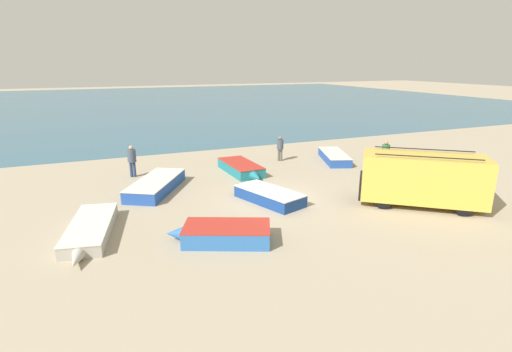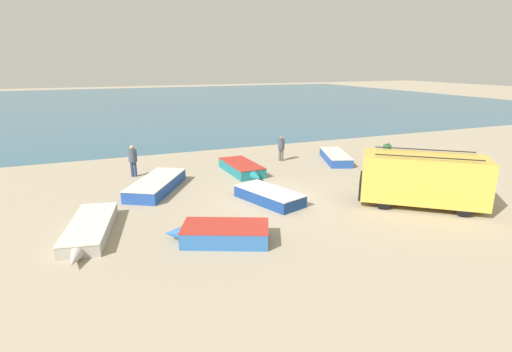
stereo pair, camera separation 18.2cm
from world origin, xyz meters
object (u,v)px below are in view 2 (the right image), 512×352
at_px(fishing_rowboat_2, 242,168).
at_px(fisherman_1, 387,153).
at_px(fisherman_2, 133,158).
at_px(parked_van, 423,179).
at_px(fishing_rowboat_3, 335,156).
at_px(fishing_rowboat_5, 267,195).
at_px(fishing_rowboat_4, 89,229).
at_px(fishing_rowboat_1, 158,184).
at_px(fishing_rowboat_0, 222,233).
at_px(fisherman_0, 281,146).

distance_m(fishing_rowboat_2, fisherman_1, 8.78).
xyz_separation_m(fishing_rowboat_2, fisherman_2, (-6.02, 1.66, 0.80)).
bearing_deg(parked_van, fisherman_1, -77.35).
distance_m(fishing_rowboat_3, fishing_rowboat_5, 9.38).
bearing_deg(fishing_rowboat_5, fishing_rowboat_4, 78.29).
bearing_deg(fishing_rowboat_1, fishing_rowboat_5, -98.87).
height_order(parked_van, fishing_rowboat_3, parked_van).
bearing_deg(fishing_rowboat_5, fishing_rowboat_2, -26.16).
bearing_deg(fishing_rowboat_0, fisherman_2, -54.76).
xyz_separation_m(parked_van, fishing_rowboat_5, (-6.20, 3.26, -1.01)).
distance_m(fishing_rowboat_2, fishing_rowboat_5, 5.16).
distance_m(fishing_rowboat_1, fishing_rowboat_2, 5.34).
bearing_deg(fisherman_1, parked_van, -81.93).
relative_size(fishing_rowboat_4, fisherman_1, 2.91).
bearing_deg(parked_van, fishing_rowboat_5, 10.83).
bearing_deg(parked_van, fishing_rowboat_3, -59.49).
distance_m(parked_van, fishing_rowboat_3, 9.08).
distance_m(parked_van, fishing_rowboat_2, 10.11).
height_order(fishing_rowboat_0, fishing_rowboat_4, fishing_rowboat_0).
relative_size(fishing_rowboat_2, fishing_rowboat_4, 0.86).
distance_m(fishing_rowboat_4, fisherman_0, 14.36).
xyz_separation_m(fishing_rowboat_2, fishing_rowboat_3, (6.82, 0.55, -0.01)).
bearing_deg(fishing_rowboat_0, fisherman_0, -101.59).
relative_size(fishing_rowboat_0, fisherman_2, 2.14).
xyz_separation_m(fishing_rowboat_0, fishing_rowboat_5, (3.34, 3.44, -0.03)).
height_order(fishing_rowboat_1, fisherman_0, fisherman_0).
height_order(fishing_rowboat_3, fisherman_1, fisherman_1).
height_order(fishing_rowboat_5, fisherman_1, fisherman_1).
bearing_deg(fishing_rowboat_1, fishing_rowboat_4, 176.00).
distance_m(fishing_rowboat_3, fisherman_1, 3.68).
bearing_deg(parked_van, fishing_rowboat_4, 29.41).
relative_size(parked_van, fishing_rowboat_2, 1.22).
distance_m(fishing_rowboat_0, fishing_rowboat_2, 9.44).
bearing_deg(fishing_rowboat_1, fisherman_1, -64.88).
height_order(parked_van, fishing_rowboat_2, parked_van).
bearing_deg(fisherman_2, fisherman_1, 93.26).
relative_size(fishing_rowboat_0, fisherman_0, 2.37).
relative_size(fishing_rowboat_1, fisherman_0, 3.17).
xyz_separation_m(parked_van, fishing_rowboat_1, (-10.72, 7.02, -0.98)).
bearing_deg(fishing_rowboat_2, fishing_rowboat_0, -27.40).
xyz_separation_m(parked_van, fishing_rowboat_2, (-5.56, 8.38, -1.00)).
bearing_deg(fisherman_1, fisherman_2, -162.98).
bearing_deg(fishing_rowboat_2, fishing_rowboat_3, 92.20).
height_order(fishing_rowboat_0, fishing_rowboat_5, fishing_rowboat_0).
distance_m(parked_van, fisherman_0, 10.45).
bearing_deg(fisherman_0, fisherman_2, -61.45).
bearing_deg(parked_van, fishing_rowboat_0, 39.66).
xyz_separation_m(parked_van, fishing_rowboat_0, (-9.54, -0.18, -0.97)).
distance_m(fishing_rowboat_3, fishing_rowboat_4, 16.69).
bearing_deg(fisherman_1, fishing_rowboat_3, 148.45).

